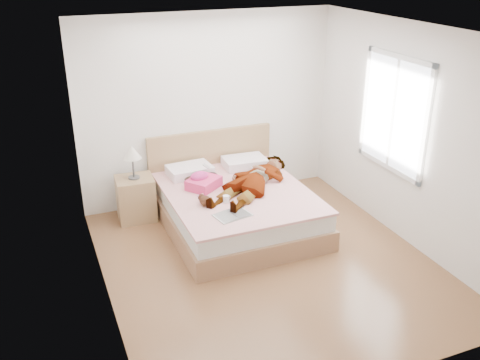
% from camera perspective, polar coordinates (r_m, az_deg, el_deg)
% --- Properties ---
extents(ground, '(4.00, 4.00, 0.00)m').
position_cam_1_polar(ground, '(6.23, 2.98, -8.83)').
color(ground, '#4D2E18').
rests_on(ground, ground).
extents(woman, '(1.71, 1.60, 0.24)m').
position_cam_1_polar(woman, '(6.86, 1.45, 0.30)').
color(woman, white).
rests_on(woman, bed).
extents(hair, '(0.55, 0.64, 0.08)m').
position_cam_1_polar(hair, '(7.09, -4.24, 0.38)').
color(hair, black).
rests_on(hair, bed).
extents(phone, '(0.10, 0.11, 0.06)m').
position_cam_1_polar(phone, '(7.01, -3.60, 1.47)').
color(phone, silver).
rests_on(phone, bed).
extents(room_shell, '(4.00, 4.00, 4.00)m').
position_cam_1_polar(room_shell, '(6.73, 16.09, 6.81)').
color(room_shell, white).
rests_on(room_shell, ground).
extents(bed, '(1.80, 2.08, 1.00)m').
position_cam_1_polar(bed, '(6.92, -0.58, -2.65)').
color(bed, brown).
rests_on(bed, ground).
extents(towel, '(0.52, 0.50, 0.21)m').
position_cam_1_polar(towel, '(6.82, -4.00, -0.16)').
color(towel, '#F7436F').
rests_on(towel, bed).
extents(magazine, '(0.45, 0.34, 0.02)m').
position_cam_1_polar(magazine, '(6.14, -0.79, -3.76)').
color(magazine, silver).
rests_on(magazine, bed).
extents(coffee_mug, '(0.12, 0.10, 0.09)m').
position_cam_1_polar(coffee_mug, '(6.44, -1.48, -2.01)').
color(coffee_mug, white).
rests_on(coffee_mug, bed).
extents(plush_toy, '(0.17, 0.23, 0.12)m').
position_cam_1_polar(plush_toy, '(6.38, -3.79, -2.15)').
color(plush_toy, black).
rests_on(plush_toy, bed).
extents(nightstand, '(0.50, 0.45, 1.03)m').
position_cam_1_polar(nightstand, '(7.16, -11.07, -1.60)').
color(nightstand, olive).
rests_on(nightstand, ground).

